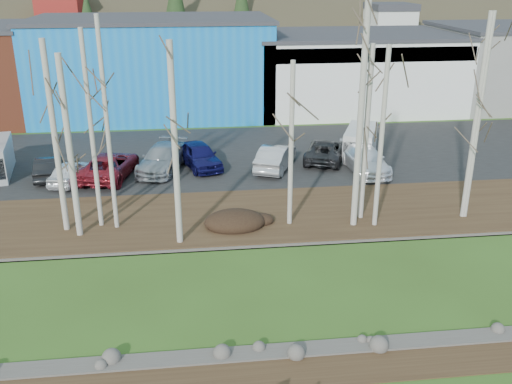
{
  "coord_description": "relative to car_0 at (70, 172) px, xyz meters",
  "views": [
    {
      "loc": [
        -3.09,
        -12.64,
        12.07
      ],
      "look_at": [
        -0.18,
        11.67,
        2.5
      ],
      "focal_mm": 40.0,
      "sensor_mm": 36.0,
      "label": 1
    }
  ],
  "objects": [
    {
      "name": "birch_1",
      "position": [
        3.39,
        -6.8,
        4.42
      ],
      "size": [
        0.22,
        0.22,
        10.16
      ],
      "color": "beige",
      "rests_on": "far_bank"
    },
    {
      "name": "van_white",
      "position": [
        18.63,
        2.89,
        0.3
      ],
      "size": [
        3.43,
        4.81,
        1.94
      ],
      "rotation": [
        0.0,
        0.0,
        -0.4
      ],
      "color": "silver",
      "rests_on": "parking_lot"
    },
    {
      "name": "car_7",
      "position": [
        18.1,
        -0.03,
        0.09
      ],
      "size": [
        2.35,
        5.3,
        1.51
      ],
      "primitive_type": "imported",
      "rotation": [
        0.0,
        0.0,
        0.05
      ],
      "color": "white",
      "rests_on": "parking_lot"
    },
    {
      "name": "near_bank_rocks",
      "position": [
        10.29,
        -17.46,
        -0.81
      ],
      "size": [
        80.0,
        0.8,
        0.5
      ],
      "primitive_type": null,
      "color": "#47423D",
      "rests_on": "ground"
    },
    {
      "name": "far_bank",
      "position": [
        10.29,
        -6.06,
        -0.73
      ],
      "size": [
        80.0,
        7.0,
        0.15
      ],
      "primitive_type": "cube",
      "color": "#382616",
      "rests_on": "ground"
    },
    {
      "name": "birch_0",
      "position": [
        0.97,
        -6.78,
        3.92
      ],
      "size": [
        0.27,
        0.27,
        9.15
      ],
      "color": "beige",
      "rests_on": "far_bank"
    },
    {
      "name": "birch_2",
      "position": [
        1.71,
        -7.5,
        3.64
      ],
      "size": [
        0.29,
        0.29,
        8.6
      ],
      "color": "beige",
      "rests_on": "far_bank"
    },
    {
      "name": "far_bank_rocks",
      "position": [
        10.29,
        -9.26,
        -0.81
      ],
      "size": [
        80.0,
        0.8,
        0.46
      ],
      "primitive_type": null,
      "color": "#47423D",
      "rests_on": "ground"
    },
    {
      "name": "dirt_strip",
      "position": [
        10.29,
        -18.46,
        -0.79
      ],
      "size": [
        80.0,
        1.8,
        0.03
      ],
      "primitive_type": "cube",
      "color": "#382616",
      "rests_on": "ground"
    },
    {
      "name": "car_0",
      "position": [
        0.0,
        0.0,
        0.0
      ],
      "size": [
        2.45,
        4.19,
        1.34
      ],
      "primitive_type": "imported",
      "rotation": [
        0.0,
        0.0,
        2.91
      ],
      "color": "white",
      "rests_on": "parking_lot"
    },
    {
      "name": "river",
      "position": [
        10.29,
        -13.36,
        -0.81
      ],
      "size": [
        80.0,
        8.0,
        0.9
      ],
      "primitive_type": null,
      "color": "black",
      "rests_on": "ground"
    },
    {
      "name": "car_1",
      "position": [
        -1.5,
        1.06,
        -0.01
      ],
      "size": [
        1.85,
        4.14,
        1.32
      ],
      "primitive_type": "imported",
      "rotation": [
        0.0,
        0.0,
        3.26
      ],
      "color": "black",
      "rests_on": "parking_lot"
    },
    {
      "name": "building_white",
      "position": [
        22.29,
        18.43,
        2.6
      ],
      "size": [
        18.36,
        12.24,
        6.8
      ],
      "color": "white",
      "rests_on": "ground"
    },
    {
      "name": "car_2",
      "position": [
        2.21,
        0.63,
        0.1
      ],
      "size": [
        3.66,
        5.94,
        1.54
      ],
      "primitive_type": "imported",
      "rotation": [
        0.0,
        0.0,
        2.93
      ],
      "color": "maroon",
      "rests_on": "parking_lot"
    },
    {
      "name": "parking_lot",
      "position": [
        10.29,
        4.44,
        -0.74
      ],
      "size": [
        80.0,
        14.0,
        0.14
      ],
      "primitive_type": "cube",
      "color": "black",
      "rests_on": "ground"
    },
    {
      "name": "birch_10",
      "position": [
        21.04,
        -7.58,
        4.44
      ],
      "size": [
        0.23,
        0.23,
        10.19
      ],
      "color": "beige",
      "rests_on": "far_bank"
    },
    {
      "name": "birch_9",
      "position": [
        21.17,
        -7.58,
        4.44
      ],
      "size": [
        0.23,
        0.23,
        10.19
      ],
      "color": "beige",
      "rests_on": "far_bank"
    },
    {
      "name": "birch_8",
      "position": [
        15.75,
        -7.09,
        3.72
      ],
      "size": [
        0.27,
        0.27,
        8.76
      ],
      "color": "beige",
      "rests_on": "far_bank"
    },
    {
      "name": "birch_4",
      "position": [
        6.51,
        -8.84,
        3.96
      ],
      "size": [
        0.29,
        0.29,
        9.24
      ],
      "color": "beige",
      "rests_on": "far_bank"
    },
    {
      "name": "birch_3",
      "position": [
        2.59,
        -6.46,
        4.12
      ],
      "size": [
        0.23,
        0.23,
        9.57
      ],
      "color": "beige",
      "rests_on": "far_bank"
    },
    {
      "name": "birch_6",
      "position": [
        16.19,
        -8.06,
        3.75
      ],
      "size": [
        0.23,
        0.23,
        8.82
      ],
      "color": "beige",
      "rests_on": "far_bank"
    },
    {
      "name": "car_6",
      "position": [
        16.1,
        2.33,
        0.03
      ],
      "size": [
        3.97,
        5.57,
        1.41
      ],
      "primitive_type": "imported",
      "rotation": [
        0.0,
        0.0,
        2.78
      ],
      "color": "#2B2B2E",
      "rests_on": "parking_lot"
    },
    {
      "name": "building_blue",
      "position": [
        4.29,
        18.44,
        3.35
      ],
      "size": [
        20.4,
        12.24,
        8.3
      ],
      "color": "blue",
      "rests_on": "ground"
    },
    {
      "name": "birch_7",
      "position": [
        15.15,
        -7.9,
        4.91
      ],
      "size": [
        0.3,
        0.3,
        11.14
      ],
      "color": "beige",
      "rests_on": "far_bank"
    },
    {
      "name": "birch_5",
      "position": [
        11.99,
        -7.38,
        3.39
      ],
      "size": [
        0.23,
        0.23,
        8.1
      ],
      "color": "beige",
      "rests_on": "far_bank"
    },
    {
      "name": "car_3",
      "position": [
        5.38,
        1.66,
        0.12
      ],
      "size": [
        3.61,
        5.82,
        1.57
      ],
      "primitive_type": "imported",
      "rotation": [
        0.0,
        0.0,
        -0.28
      ],
      "color": "#9FA3A8",
      "rests_on": "parking_lot"
    },
    {
      "name": "dirt_mound",
      "position": [
        9.21,
        -7.42,
        -0.36
      ],
      "size": [
        3.05,
        2.15,
        0.6
      ],
      "primitive_type": "ellipsoid",
      "color": "black",
      "rests_on": "far_bank"
    },
    {
      "name": "car_5",
      "position": [
        12.56,
        1.04,
        0.12
      ],
      "size": [
        3.43,
        5.08,
        1.58
      ],
      "primitive_type": "imported",
      "rotation": [
        0.0,
        0.0,
        2.74
      ],
      "color": "#B6B6B9",
      "rests_on": "parking_lot"
    },
    {
      "name": "car_4",
      "position": [
        7.74,
        1.95,
        0.13
      ],
      "size": [
        3.26,
        5.06,
        1.6
      ],
      "primitive_type": "imported",
      "rotation": [
        0.0,
        0.0,
        0.32
      ],
      "color": "#131252",
      "rests_on": "parking_lot"
    }
  ]
}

